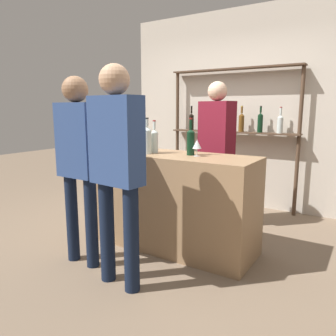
{
  "coord_description": "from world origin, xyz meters",
  "views": [
    {
      "loc": [
        1.74,
        -2.75,
        1.42
      ],
      "look_at": [
        0.0,
        0.0,
        0.82
      ],
      "focal_mm": 35.0,
      "sensor_mm": 36.0,
      "label": 1
    }
  ],
  "objects_px": {
    "counter_bottle_0": "(147,139)",
    "counter_bottle_2": "(133,141)",
    "customer_center": "(117,160)",
    "customer_left": "(78,155)",
    "server_behind_counter": "(216,142)",
    "counter_bottle_1": "(154,140)",
    "cork_jar": "(121,141)",
    "wine_glass": "(197,144)",
    "counter_bottle_3": "(191,141)"
  },
  "relations": [
    {
      "from": "counter_bottle_0",
      "to": "counter_bottle_2",
      "type": "distance_m",
      "value": 0.19
    },
    {
      "from": "customer_center",
      "to": "customer_left",
      "type": "xyz_separation_m",
      "value": [
        -0.55,
        0.12,
        -0.02
      ]
    },
    {
      "from": "server_behind_counter",
      "to": "customer_center",
      "type": "height_order",
      "value": "customer_center"
    },
    {
      "from": "customer_center",
      "to": "counter_bottle_0",
      "type": "bearing_deg",
      "value": 24.65
    },
    {
      "from": "counter_bottle_1",
      "to": "counter_bottle_2",
      "type": "height_order",
      "value": "counter_bottle_1"
    },
    {
      "from": "counter_bottle_2",
      "to": "customer_left",
      "type": "xyz_separation_m",
      "value": [
        -0.1,
        -0.66,
        -0.08
      ]
    },
    {
      "from": "cork_jar",
      "to": "customer_left",
      "type": "bearing_deg",
      "value": -72.86
    },
    {
      "from": "counter_bottle_1",
      "to": "server_behind_counter",
      "type": "height_order",
      "value": "server_behind_counter"
    },
    {
      "from": "counter_bottle_2",
      "to": "wine_glass",
      "type": "relative_size",
      "value": 1.96
    },
    {
      "from": "counter_bottle_1",
      "to": "counter_bottle_3",
      "type": "height_order",
      "value": "counter_bottle_3"
    },
    {
      "from": "customer_center",
      "to": "counter_bottle_2",
      "type": "bearing_deg",
      "value": 35.59
    },
    {
      "from": "counter_bottle_1",
      "to": "counter_bottle_2",
      "type": "bearing_deg",
      "value": -155.66
    },
    {
      "from": "counter_bottle_0",
      "to": "cork_jar",
      "type": "height_order",
      "value": "counter_bottle_0"
    },
    {
      "from": "customer_center",
      "to": "counter_bottle_1",
      "type": "bearing_deg",
      "value": 21.47
    },
    {
      "from": "counter_bottle_2",
      "to": "wine_glass",
      "type": "xyz_separation_m",
      "value": [
        0.68,
        0.1,
        -0.01
      ]
    },
    {
      "from": "counter_bottle_1",
      "to": "customer_center",
      "type": "distance_m",
      "value": 0.9
    },
    {
      "from": "counter_bottle_1",
      "to": "wine_glass",
      "type": "relative_size",
      "value": 2.1
    },
    {
      "from": "server_behind_counter",
      "to": "counter_bottle_3",
      "type": "bearing_deg",
      "value": 23.83
    },
    {
      "from": "cork_jar",
      "to": "customer_left",
      "type": "distance_m",
      "value": 0.95
    },
    {
      "from": "customer_left",
      "to": "counter_bottle_3",
      "type": "bearing_deg",
      "value": -40.11
    },
    {
      "from": "counter_bottle_1",
      "to": "cork_jar",
      "type": "xyz_separation_m",
      "value": [
        -0.58,
        0.16,
        -0.05
      ]
    },
    {
      "from": "server_behind_counter",
      "to": "customer_left",
      "type": "height_order",
      "value": "server_behind_counter"
    },
    {
      "from": "counter_bottle_0",
      "to": "server_behind_counter",
      "type": "bearing_deg",
      "value": 71.25
    },
    {
      "from": "counter_bottle_0",
      "to": "server_behind_counter",
      "type": "relative_size",
      "value": 0.21
    },
    {
      "from": "server_behind_counter",
      "to": "cork_jar",
      "type": "bearing_deg",
      "value": -34.16
    },
    {
      "from": "counter_bottle_2",
      "to": "server_behind_counter",
      "type": "distance_m",
      "value": 1.07
    },
    {
      "from": "counter_bottle_1",
      "to": "customer_center",
      "type": "xyz_separation_m",
      "value": [
        0.25,
        -0.87,
        -0.07
      ]
    },
    {
      "from": "customer_left",
      "to": "server_behind_counter",
      "type": "bearing_deg",
      "value": -19.85
    },
    {
      "from": "customer_center",
      "to": "customer_left",
      "type": "bearing_deg",
      "value": 83.48
    },
    {
      "from": "counter_bottle_1",
      "to": "server_behind_counter",
      "type": "bearing_deg",
      "value": 70.26
    },
    {
      "from": "counter_bottle_2",
      "to": "cork_jar",
      "type": "relative_size",
      "value": 1.99
    },
    {
      "from": "counter_bottle_0",
      "to": "cork_jar",
      "type": "relative_size",
      "value": 2.31
    },
    {
      "from": "counter_bottle_1",
      "to": "counter_bottle_3",
      "type": "distance_m",
      "value": 0.4
    },
    {
      "from": "wine_glass",
      "to": "customer_center",
      "type": "xyz_separation_m",
      "value": [
        -0.24,
        -0.88,
        -0.05
      ]
    },
    {
      "from": "counter_bottle_2",
      "to": "counter_bottle_3",
      "type": "height_order",
      "value": "counter_bottle_3"
    },
    {
      "from": "counter_bottle_1",
      "to": "counter_bottle_2",
      "type": "relative_size",
      "value": 1.07
    },
    {
      "from": "counter_bottle_0",
      "to": "counter_bottle_3",
      "type": "height_order",
      "value": "same"
    },
    {
      "from": "counter_bottle_3",
      "to": "customer_left",
      "type": "xyz_separation_m",
      "value": [
        -0.69,
        -0.8,
        -0.1
      ]
    },
    {
      "from": "counter_bottle_0",
      "to": "server_behind_counter",
      "type": "height_order",
      "value": "server_behind_counter"
    },
    {
      "from": "counter_bottle_2",
      "to": "wine_glass",
      "type": "distance_m",
      "value": 0.69
    },
    {
      "from": "cork_jar",
      "to": "server_behind_counter",
      "type": "xyz_separation_m",
      "value": [
        0.88,
        0.7,
        -0.02
      ]
    },
    {
      "from": "counter_bottle_3",
      "to": "customer_center",
      "type": "bearing_deg",
      "value": -99.1
    },
    {
      "from": "counter_bottle_1",
      "to": "server_behind_counter",
      "type": "relative_size",
      "value": 0.19
    },
    {
      "from": "counter_bottle_1",
      "to": "customer_left",
      "type": "height_order",
      "value": "customer_left"
    },
    {
      "from": "wine_glass",
      "to": "cork_jar",
      "type": "distance_m",
      "value": 1.07
    },
    {
      "from": "customer_left",
      "to": "counter_bottle_1",
      "type": "bearing_deg",
      "value": -20.91
    },
    {
      "from": "customer_center",
      "to": "server_behind_counter",
      "type": "bearing_deg",
      "value": 3.59
    },
    {
      "from": "counter_bottle_2",
      "to": "counter_bottle_3",
      "type": "relative_size",
      "value": 0.86
    },
    {
      "from": "counter_bottle_2",
      "to": "customer_center",
      "type": "relative_size",
      "value": 0.18
    },
    {
      "from": "counter_bottle_0",
      "to": "server_behind_counter",
      "type": "xyz_separation_m",
      "value": [
        0.32,
        0.95,
        -0.09
      ]
    }
  ]
}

